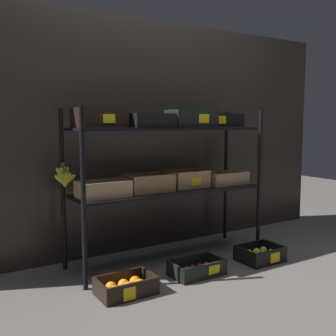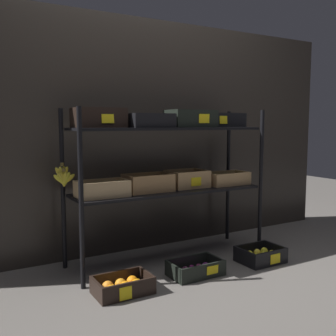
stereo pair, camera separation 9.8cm
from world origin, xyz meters
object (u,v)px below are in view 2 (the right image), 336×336
object	(u,v)px
crate_ground_lemon	(260,256)
crate_ground_plum	(195,270)
crate_ground_orange	(123,286)
display_rack	(166,158)

from	to	relation	value
crate_ground_lemon	crate_ground_plum	bearing A→B (deg)	177.48
crate_ground_orange	crate_ground_plum	size ratio (longest dim) A/B	0.97
display_rack	crate_ground_plum	xyz separation A→B (m)	(0.01, -0.38, -0.75)
crate_ground_orange	display_rack	bearing A→B (deg)	36.61
display_rack	crate_ground_plum	distance (m)	0.85
display_rack	crate_ground_lemon	size ratio (longest dim) A/B	5.00
display_rack	crate_ground_orange	size ratio (longest dim) A/B	4.62
crate_ground_orange	crate_ground_lemon	bearing A→B (deg)	-0.05
display_rack	crate_ground_plum	size ratio (longest dim) A/B	4.46
crate_ground_orange	crate_ground_plum	bearing A→B (deg)	2.54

